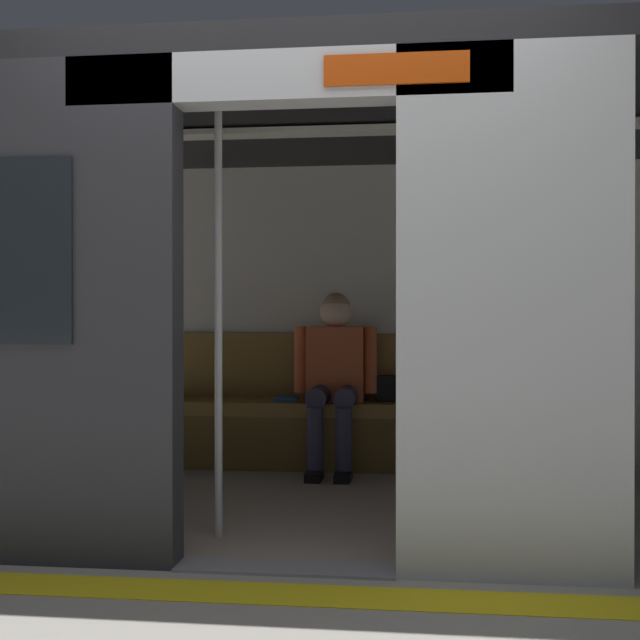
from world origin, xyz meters
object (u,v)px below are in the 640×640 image
(train_car, at_px, (311,237))
(book, at_px, (286,399))
(bench_seat, at_px, (338,417))
(handbag, at_px, (397,389))
(person_seated, at_px, (334,369))
(grab_pole_door, at_px, (218,315))

(train_car, relative_size, book, 29.09)
(bench_seat, distance_m, handbag, 0.44)
(person_seated, height_order, grab_pole_door, grab_pole_door)
(person_seated, bearing_deg, train_car, 88.03)
(person_seated, height_order, book, person_seated)
(train_car, height_order, grab_pole_door, train_car)
(bench_seat, relative_size, grab_pole_door, 1.35)
(bench_seat, relative_size, book, 12.58)
(bench_seat, bearing_deg, grab_pole_door, 77.64)
(train_car, xyz_separation_m, grab_pole_door, (0.33, 0.74, -0.43))
(person_seated, relative_size, handbag, 4.53)
(book, height_order, grab_pole_door, grab_pole_door)
(train_car, bearing_deg, bench_seat, -92.92)
(train_car, bearing_deg, handbag, -111.96)
(bench_seat, bearing_deg, train_car, 87.08)
(grab_pole_door, bearing_deg, person_seated, -102.13)
(bench_seat, height_order, handbag, handbag)
(handbag, distance_m, grab_pole_door, 2.05)
(book, bearing_deg, train_car, 100.40)
(grab_pole_door, bearing_deg, bench_seat, -102.36)
(person_seated, xyz_separation_m, book, (0.33, -0.07, -0.21))
(book, bearing_deg, person_seated, 162.51)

